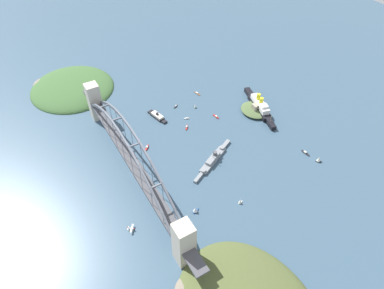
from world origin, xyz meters
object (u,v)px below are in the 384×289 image
(fort_island_mid_harbor, at_px, (255,110))
(small_boat_10, at_px, (147,148))
(small_boat_4, at_px, (319,159))
(seaplane_taxiing_near_bridge, at_px, (131,229))
(harbor_ferry_steamer, at_px, (157,116))
(small_boat_5, at_px, (176,106))
(small_boat_1, at_px, (197,93))
(small_boat_0, at_px, (195,106))
(small_boat_3, at_px, (187,118))
(harbor_arch_bridge, at_px, (130,157))
(naval_cruiser, at_px, (213,159))
(ocean_liner, at_px, (259,106))
(small_boat_9, at_px, (195,210))
(small_boat_2, at_px, (187,127))
(small_boat_7, at_px, (240,201))
(small_boat_8, at_px, (216,116))
(small_boat_6, at_px, (305,153))

(fort_island_mid_harbor, relative_size, small_boat_10, 4.58)
(small_boat_4, bearing_deg, seaplane_taxiing_near_bridge, -96.55)
(harbor_ferry_steamer, distance_m, small_boat_10, 61.80)
(small_boat_5, bearing_deg, small_boat_1, 105.90)
(small_boat_0, relative_size, small_boat_3, 1.02)
(harbor_arch_bridge, bearing_deg, naval_cruiser, 71.71)
(fort_island_mid_harbor, bearing_deg, small_boat_1, -148.88)
(harbor_ferry_steamer, bearing_deg, naval_cruiser, 11.06)
(ocean_liner, xyz_separation_m, small_boat_3, (-33.27, -99.97, -5.30))
(harbor_ferry_steamer, bearing_deg, seaplane_taxiing_near_bridge, -34.37)
(ocean_liner, relative_size, harbor_ferry_steamer, 2.62)
(small_boat_5, distance_m, small_boat_10, 91.81)
(fort_island_mid_harbor, relative_size, small_boat_1, 3.39)
(small_boat_3, relative_size, small_boat_9, 0.88)
(small_boat_1, height_order, small_boat_2, small_boat_2)
(ocean_liner, bearing_deg, small_boat_7, -45.52)
(fort_island_mid_harbor, xyz_separation_m, small_boat_4, (115.90, 5.04, 0.62))
(small_boat_4, bearing_deg, ocean_liner, 178.10)
(naval_cruiser, height_order, small_boat_0, naval_cruiser)
(harbor_arch_bridge, height_order, small_boat_2, harbor_arch_bridge)
(naval_cruiser, relative_size, fort_island_mid_harbor, 1.77)
(small_boat_2, bearing_deg, small_boat_5, 168.77)
(ocean_liner, distance_m, small_boat_1, 95.94)
(fort_island_mid_harbor, height_order, small_boat_0, fort_island_mid_harbor)
(harbor_arch_bridge, height_order, small_boat_4, harbor_arch_bridge)
(small_boat_0, bearing_deg, naval_cruiser, -19.22)
(harbor_arch_bridge, relative_size, small_boat_2, 35.54)
(small_boat_7, xyz_separation_m, small_boat_10, (-127.25, -50.46, -2.14))
(ocean_liner, bearing_deg, small_boat_0, -122.61)
(small_boat_10, bearing_deg, small_boat_0, 113.40)
(ocean_liner, height_order, small_boat_0, ocean_liner)
(ocean_liner, xyz_separation_m, small_boat_2, (-16.76, -109.37, -5.25))
(small_boat_2, relative_size, small_boat_5, 1.10)
(naval_cruiser, bearing_deg, harbor_arch_bridge, -108.29)
(harbor_arch_bridge, distance_m, ocean_liner, 205.79)
(small_boat_5, height_order, small_boat_9, small_boat_9)
(naval_cruiser, distance_m, small_boat_10, 84.81)
(harbor_arch_bridge, relative_size, small_boat_0, 41.13)
(harbor_ferry_steamer, height_order, small_boat_7, harbor_ferry_steamer)
(seaplane_taxiing_near_bridge, distance_m, small_boat_9, 67.51)
(seaplane_taxiing_near_bridge, relative_size, small_boat_1, 0.71)
(seaplane_taxiing_near_bridge, xyz_separation_m, small_boat_9, (13.75, 66.07, 1.88))
(ocean_liner, height_order, small_boat_8, ocean_liner)
(harbor_arch_bridge, relative_size, small_boat_3, 41.99)
(harbor_arch_bridge, height_order, small_boat_3, harbor_arch_bridge)
(small_boat_8, bearing_deg, small_boat_5, -142.86)
(small_boat_2, height_order, small_boat_10, small_boat_2)
(small_boat_2, bearing_deg, small_boat_3, 150.33)
(fort_island_mid_harbor, bearing_deg, small_boat_2, -100.21)
(small_boat_10, bearing_deg, small_boat_6, 56.98)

